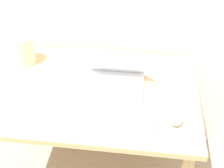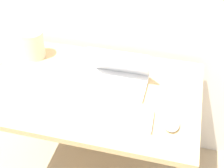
{
  "view_description": "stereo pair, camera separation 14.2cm",
  "coord_description": "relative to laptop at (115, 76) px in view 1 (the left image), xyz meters",
  "views": [
    {
      "loc": [
        0.26,
        -0.82,
        1.71
      ],
      "look_at": [
        0.12,
        0.29,
        0.82
      ],
      "focal_mm": 50.0,
      "sensor_mm": 36.0,
      "label": 1
    },
    {
      "loc": [
        0.4,
        -0.79,
        1.71
      ],
      "look_at": [
        0.12,
        0.29,
        0.82
      ],
      "focal_mm": 50.0,
      "sensor_mm": 36.0,
      "label": 2
    }
  ],
  "objects": [
    {
      "name": "desk",
      "position": [
        -0.12,
        -0.07,
        -0.14
      ],
      "size": [
        1.08,
        0.71,
        0.72
      ],
      "color": "tan",
      "rests_on": "ground_plane"
    },
    {
      "name": "vase",
      "position": [
        -0.52,
        0.13,
        0.06
      ],
      "size": [
        0.12,
        0.12,
        0.22
      ],
      "color": "beige",
      "rests_on": "desk"
    },
    {
      "name": "mouse",
      "position": [
        0.3,
        -0.24,
        -0.03
      ],
      "size": [
        0.06,
        0.09,
        0.03
      ],
      "color": "silver",
      "rests_on": "desk"
    },
    {
      "name": "keyboard",
      "position": [
        0.0,
        -0.25,
        -0.04
      ],
      "size": [
        0.42,
        0.16,
        0.02
      ],
      "color": "silver",
      "rests_on": "desk"
    },
    {
      "name": "laptop",
      "position": [
        0.0,
        0.0,
        0.0
      ],
      "size": [
        0.29,
        0.21,
        0.2
      ],
      "color": "white",
      "rests_on": "desk"
    }
  ]
}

